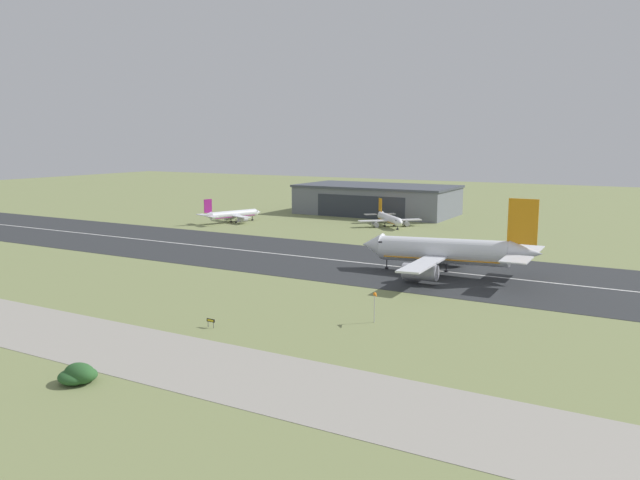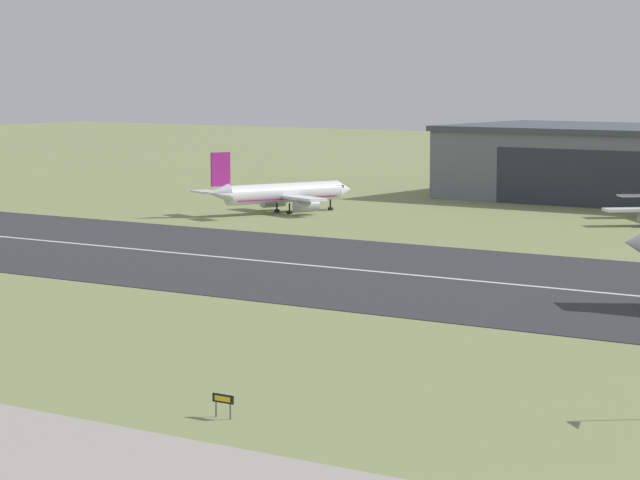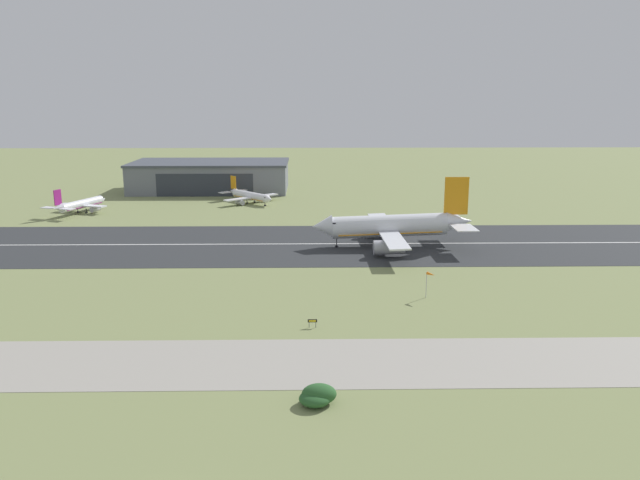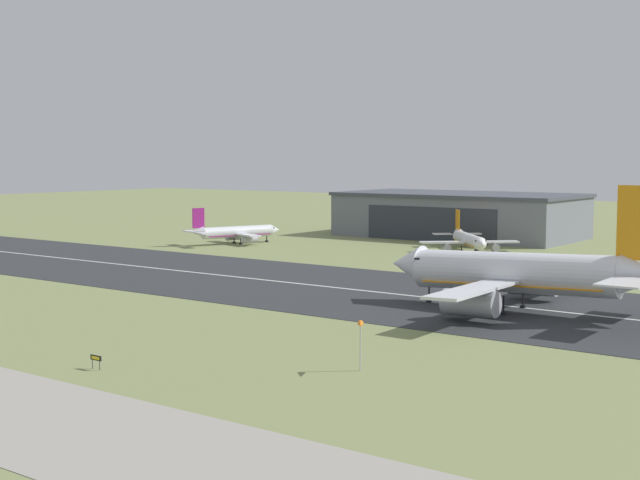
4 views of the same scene
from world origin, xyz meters
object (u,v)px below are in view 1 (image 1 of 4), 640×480
Objects in this scene: airplane_parked_west at (233,215)px; airplane_parked_centre at (389,219)px; shrub_clump at (79,375)px; airplane_landing at (445,252)px; windsock_pole at (376,297)px; runway_sign at (211,321)px.

airplane_parked_west reaches higher than airplane_parked_centre.
shrub_clump is at bearing -81.64° from airplane_parked_centre.
airplane_landing is 81.87m from airplane_parked_centre.
runway_sign is at bearing -146.76° from windsock_pole.
airplane_parked_centre reaches higher than windsock_pole.
airplane_landing is at bearing -58.10° from airplane_parked_centre.
airplane_parked_west is 58.83m from airplane_parked_centre.
runway_sign is at bearing -54.40° from airplane_parked_west.
runway_sign is (-0.51, 27.14, 0.03)m from shrub_clump.
shrub_clump is (-20.43, -85.68, -4.35)m from airplane_landing.
airplane_parked_west is 5.33× the size of shrub_clump.
shrub_clump is 3.01× the size of runway_sign.
airplane_landing is 9.07× the size of shrub_clump.
airplane_parked_centre is 4.35× the size of windsock_pole.
airplane_parked_west is 1.12× the size of airplane_parked_centre.
airplane_parked_centre is at bearing 98.36° from shrub_clump.
shrub_clump is 48.10m from windsock_pole.
airplane_parked_west reaches higher than runway_sign.
airplane_parked_centre is at bearing 19.05° from airplane_parked_west.
windsock_pole is 27.89m from runway_sign.
airplane_landing is 43.45m from windsock_pole.
airplane_parked_centre is at bearing 99.88° from runway_sign.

